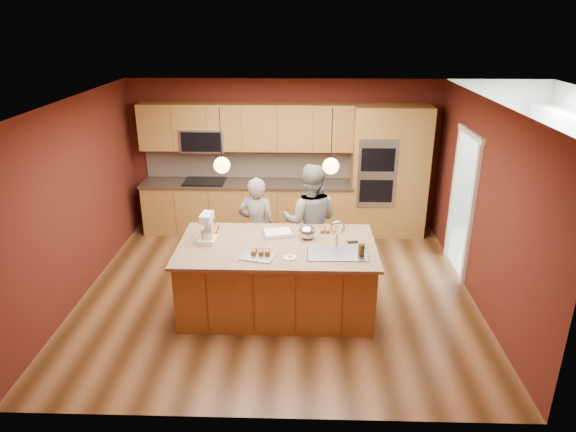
{
  "coord_description": "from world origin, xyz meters",
  "views": [
    {
      "loc": [
        0.35,
        -6.47,
        3.72
      ],
      "look_at": [
        0.15,
        -0.1,
        1.21
      ],
      "focal_mm": 32.0,
      "sensor_mm": 36.0,
      "label": 1
    }
  ],
  "objects_px": {
    "island": "(278,276)",
    "stand_mixer": "(207,230)",
    "person_left": "(257,227)",
    "person_right": "(310,222)",
    "mixing_bowl": "(307,232)"
  },
  "relations": [
    {
      "from": "island",
      "to": "person_left",
      "type": "xyz_separation_m",
      "value": [
        -0.36,
        0.97,
        0.29
      ]
    },
    {
      "from": "mixing_bowl",
      "to": "person_right",
      "type": "bearing_deg",
      "value": 85.94
    },
    {
      "from": "person_left",
      "to": "person_right",
      "type": "distance_m",
      "value": 0.8
    },
    {
      "from": "person_right",
      "to": "mixing_bowl",
      "type": "xyz_separation_m",
      "value": [
        -0.05,
        -0.76,
        0.16
      ]
    },
    {
      "from": "person_left",
      "to": "stand_mixer",
      "type": "bearing_deg",
      "value": 64.21
    },
    {
      "from": "person_right",
      "to": "mixing_bowl",
      "type": "distance_m",
      "value": 0.78
    },
    {
      "from": "island",
      "to": "stand_mixer",
      "type": "distance_m",
      "value": 1.12
    },
    {
      "from": "island",
      "to": "person_right",
      "type": "height_order",
      "value": "person_right"
    },
    {
      "from": "island",
      "to": "stand_mixer",
      "type": "xyz_separation_m",
      "value": [
        -0.92,
        0.07,
        0.63
      ]
    },
    {
      "from": "stand_mixer",
      "to": "person_left",
      "type": "bearing_deg",
      "value": 63.77
    },
    {
      "from": "island",
      "to": "person_right",
      "type": "xyz_separation_m",
      "value": [
        0.43,
        0.97,
        0.39
      ]
    },
    {
      "from": "person_right",
      "to": "mixing_bowl",
      "type": "bearing_deg",
      "value": 92.0
    },
    {
      "from": "stand_mixer",
      "to": "island",
      "type": "bearing_deg",
      "value": 1.45
    },
    {
      "from": "island",
      "to": "stand_mixer",
      "type": "height_order",
      "value": "stand_mixer"
    },
    {
      "from": "person_right",
      "to": "stand_mixer",
      "type": "distance_m",
      "value": 1.64
    }
  ]
}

